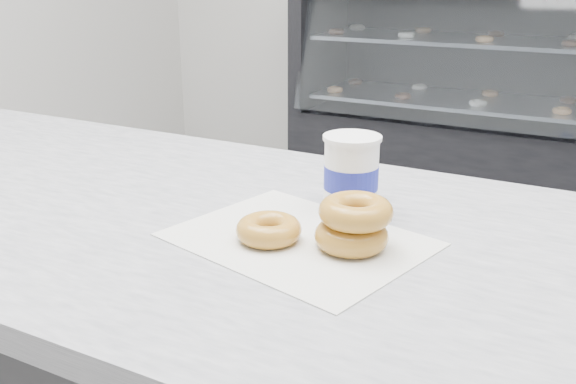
# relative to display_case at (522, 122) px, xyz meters

# --- Properties ---
(display_case) EXTENTS (2.40, 0.74, 1.25)m
(display_case) POSITION_rel_display_case_xyz_m (0.00, 0.00, 0.00)
(display_case) COLOR black
(display_case) RESTS_ON ground
(wax_paper) EXTENTS (0.39, 0.33, 0.00)m
(wax_paper) POSITION_rel_display_case_xyz_m (0.08, -2.75, 0.41)
(wax_paper) COLOR silver
(wax_paper) RESTS_ON counter
(donut_single) EXTENTS (0.12, 0.12, 0.03)m
(donut_single) POSITION_rel_display_case_xyz_m (0.05, -2.77, 0.43)
(donut_single) COLOR #B58431
(donut_single) RESTS_ON wax_paper
(donut_stack) EXTENTS (0.14, 0.14, 0.07)m
(donut_stack) POSITION_rel_display_case_xyz_m (0.16, -2.74, 0.45)
(donut_stack) COLOR #B58431
(donut_stack) RESTS_ON wax_paper
(coffee_cup) EXTENTS (0.11, 0.11, 0.12)m
(coffee_cup) POSITION_rel_display_case_xyz_m (0.10, -2.60, 0.47)
(coffee_cup) COLOR white
(coffee_cup) RESTS_ON counter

